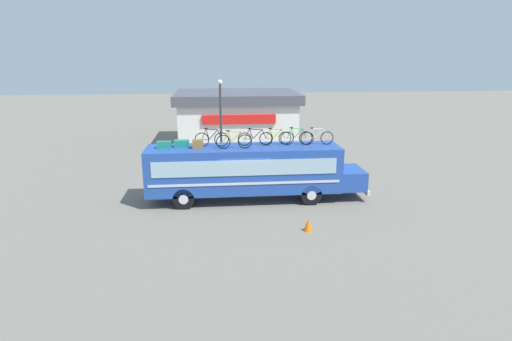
{
  "coord_description": "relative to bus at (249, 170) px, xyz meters",
  "views": [
    {
      "loc": [
        -1.41,
        -20.97,
        7.39
      ],
      "look_at": [
        0.63,
        0.0,
        1.57
      ],
      "focal_mm": 30.1,
      "sensor_mm": 36.0,
      "label": 1
    }
  ],
  "objects": [
    {
      "name": "ground_plane",
      "position": [
        -0.29,
        0.0,
        -1.63
      ],
      "size": [
        120.0,
        120.0,
        0.0
      ],
      "primitive_type": "plane",
      "color": "slate"
    },
    {
      "name": "bus",
      "position": [
        0.0,
        0.0,
        0.0
      ],
      "size": [
        11.19,
        2.37,
        2.82
      ],
      "color": "#23479E",
      "rests_on": "ground"
    },
    {
      "name": "luggage_bag_1",
      "position": [
        -4.22,
        0.11,
        1.36
      ],
      "size": [
        0.69,
        0.33,
        0.34
      ],
      "primitive_type": "cube",
      "color": "#1E7F66",
      "rests_on": "bus"
    },
    {
      "name": "luggage_bag_2",
      "position": [
        -3.37,
        0.31,
        1.36
      ],
      "size": [
        0.73,
        0.42,
        0.35
      ],
      "primitive_type": "cube",
      "color": "#1E7F66",
      "rests_on": "bus"
    },
    {
      "name": "luggage_bag_3",
      "position": [
        -2.55,
        -0.12,
        1.41
      ],
      "size": [
        0.52,
        0.39,
        0.44
      ],
      "primitive_type": "cube",
      "color": "olive",
      "rests_on": "bus"
    },
    {
      "name": "rooftop_bicycle_1",
      "position": [
        -1.87,
        0.18,
        1.58
      ],
      "size": [
        1.7,
        0.44,
        0.96
      ],
      "color": "black",
      "rests_on": "bus"
    },
    {
      "name": "rooftop_bicycle_2",
      "position": [
        -0.78,
        -0.36,
        1.57
      ],
      "size": [
        1.76,
        0.44,
        0.93
      ],
      "color": "black",
      "rests_on": "bus"
    },
    {
      "name": "rooftop_bicycle_3",
      "position": [
        0.33,
        0.25,
        1.57
      ],
      "size": [
        1.78,
        0.44,
        0.91
      ],
      "color": "black",
      "rests_on": "bus"
    },
    {
      "name": "rooftop_bicycle_4",
      "position": [
        1.37,
        0.38,
        1.55
      ],
      "size": [
        1.65,
        0.44,
        0.88
      ],
      "color": "black",
      "rests_on": "bus"
    },
    {
      "name": "rooftop_bicycle_5",
      "position": [
        2.43,
        0.23,
        1.57
      ],
      "size": [
        1.66,
        0.44,
        0.92
      ],
      "color": "black",
      "rests_on": "bus"
    },
    {
      "name": "rooftop_bicycle_6",
      "position": [
        3.48,
        0.15,
        1.56
      ],
      "size": [
        1.71,
        0.44,
        0.9
      ],
      "color": "black",
      "rests_on": "bus"
    },
    {
      "name": "roadside_building",
      "position": [
        0.15,
        14.89,
        0.53
      ],
      "size": [
        10.04,
        7.63,
        4.22
      ],
      "color": "silver",
      "rests_on": "ground"
    },
    {
      "name": "traffic_cone",
      "position": [
        2.17,
        -4.24,
        -1.35
      ],
      "size": [
        0.37,
        0.37,
        0.56
      ],
      "primitive_type": "cone",
      "color": "orange",
      "rests_on": "ground"
    },
    {
      "name": "street_lamp",
      "position": [
        -1.33,
        4.6,
        1.67
      ],
      "size": [
        0.28,
        0.28,
        5.85
      ],
      "color": "#38383D",
      "rests_on": "ground"
    }
  ]
}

